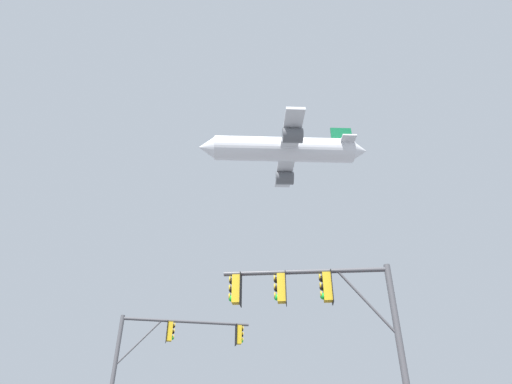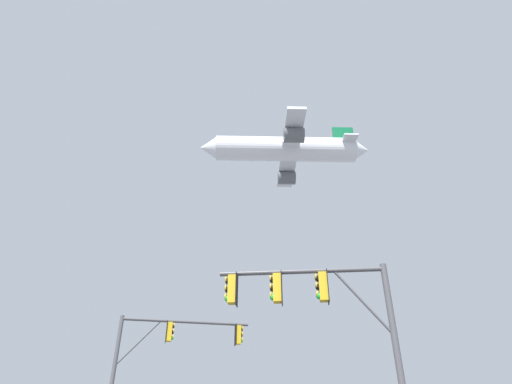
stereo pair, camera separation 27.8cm
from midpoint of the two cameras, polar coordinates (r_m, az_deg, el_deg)
signal_pole_near at (r=13.39m, az=8.85°, el=-15.83°), size 5.30×0.98×6.22m
signal_pole_far at (r=21.94m, az=-12.88°, el=-20.56°), size 6.33×1.30×6.59m
airplane at (r=52.61m, az=3.68°, el=5.77°), size 21.26×16.42×5.83m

